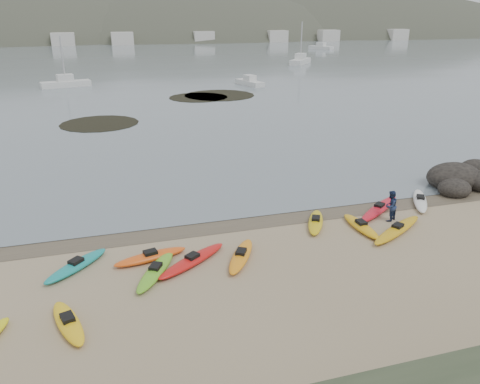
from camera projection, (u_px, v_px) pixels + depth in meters
name	position (u px, v px, depth m)	size (l,w,h in m)	color
ground	(240.00, 219.00, 24.15)	(600.00, 600.00, 0.00)	tan
wet_sand	(242.00, 221.00, 23.88)	(60.00, 60.00, 0.00)	brown
water	(105.00, 30.00, 292.80)	(1200.00, 1200.00, 0.00)	slate
kayaks	(257.00, 247.00, 20.90)	(23.62, 10.07, 0.34)	yellow
person_east	(390.00, 206.00, 23.70)	(0.79, 0.61, 1.62)	navy
rock_cluster	(464.00, 182.00, 28.71)	(5.22, 3.83, 1.73)	black
kelp_mats	(185.00, 103.00, 55.23)	(23.20, 20.88, 0.04)	black
moored_boats	(172.00, 62.00, 94.98)	(110.76, 69.27, 1.13)	silver
far_hills	(203.00, 73.00, 213.93)	(550.00, 135.00, 80.00)	#384235
far_town	(134.00, 38.00, 154.86)	(199.00, 5.00, 4.00)	beige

